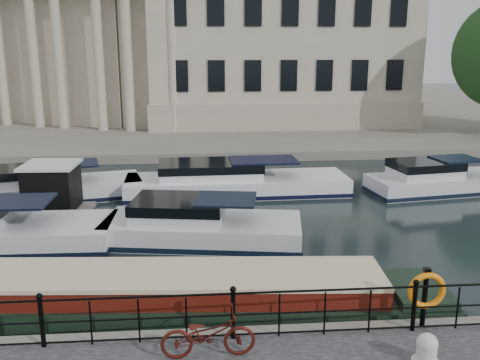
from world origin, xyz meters
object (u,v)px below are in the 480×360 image
object	(u,v)px
narrowboat	(112,303)
bicycle	(208,334)
harbour_hut	(52,191)
life_ring_post	(426,292)
mooring_bollard	(427,349)

from	to	relation	value
narrowboat	bicycle	bearing A→B (deg)	-46.35
harbour_hut	narrowboat	bearing A→B (deg)	-64.76
life_ring_post	harbour_hut	bearing A→B (deg)	134.78
life_ring_post	narrowboat	distance (m)	7.60
bicycle	life_ring_post	xyz separation A→B (m)	(4.84, 0.74, 0.38)
bicycle	mooring_bollard	distance (m)	4.37
harbour_hut	bicycle	bearing A→B (deg)	-59.97
life_ring_post	narrowboat	bearing A→B (deg)	163.57
narrowboat	mooring_bollard	bearing A→B (deg)	-23.11
life_ring_post	narrowboat	world-z (taller)	life_ring_post
bicycle	life_ring_post	bearing A→B (deg)	-83.19
mooring_bollard	harbour_hut	xyz separation A→B (m)	(-10.33, 12.25, 0.11)
life_ring_post	harbour_hut	distance (m)	15.41
life_ring_post	harbour_hut	world-z (taller)	harbour_hut
mooring_bollard	narrowboat	bearing A→B (deg)	152.80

